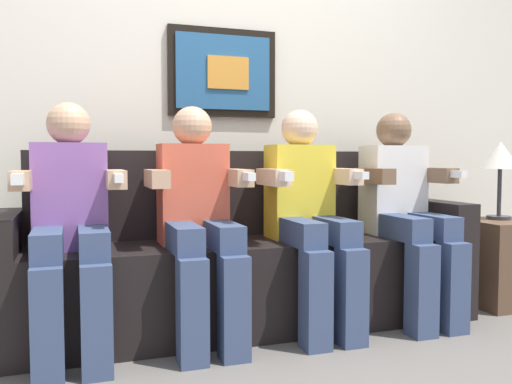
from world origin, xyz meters
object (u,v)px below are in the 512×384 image
(couch, at_px, (245,265))
(person_leftmost, at_px, (70,218))
(side_table_right, at_px, (501,262))
(table_lamp, at_px, (500,159))
(person_right_center, at_px, (309,210))
(person_rightmost, at_px, (405,206))
(person_left_center, at_px, (198,213))

(couch, height_order, person_leftmost, person_leftmost)
(side_table_right, height_order, table_lamp, table_lamp)
(person_right_center, height_order, person_rightmost, same)
(person_left_center, bearing_deg, couch, 30.96)
(couch, relative_size, person_left_center, 2.16)
(couch, relative_size, side_table_right, 4.79)
(person_right_center, xyz_separation_m, side_table_right, (1.27, 0.06, -0.36))
(person_right_center, bearing_deg, person_rightmost, 0.05)
(person_right_center, xyz_separation_m, person_rightmost, (0.56, 0.00, -0.00))
(person_right_center, distance_m, person_rightmost, 0.56)
(person_left_center, xyz_separation_m, person_rightmost, (1.12, 0.00, 0.00))
(person_rightmost, bearing_deg, couch, 168.72)
(person_left_center, xyz_separation_m, table_lamp, (1.84, 0.10, 0.25))
(person_right_center, xyz_separation_m, table_lamp, (1.28, 0.10, 0.25))
(person_left_center, distance_m, table_lamp, 1.86)
(person_right_center, distance_m, table_lamp, 1.31)
(person_rightmost, xyz_separation_m, side_table_right, (0.70, 0.06, -0.36))
(couch, distance_m, table_lamp, 1.66)
(couch, bearing_deg, side_table_right, -3.97)
(person_right_center, height_order, table_lamp, person_right_center)
(couch, height_order, person_rightmost, person_rightmost)
(couch, xyz_separation_m, person_right_center, (0.28, -0.17, 0.29))
(couch, bearing_deg, person_right_center, -30.99)
(person_leftmost, xyz_separation_m, side_table_right, (2.39, 0.06, -0.36))
(person_leftmost, relative_size, side_table_right, 2.22)
(couch, height_order, table_lamp, table_lamp)
(person_left_center, xyz_separation_m, person_right_center, (0.56, -0.00, 0.00))
(person_leftmost, bearing_deg, couch, 11.32)
(person_left_center, bearing_deg, side_table_right, 1.91)
(table_lamp, bearing_deg, person_leftmost, -177.54)
(person_leftmost, height_order, table_lamp, person_leftmost)
(table_lamp, bearing_deg, side_table_right, -109.37)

